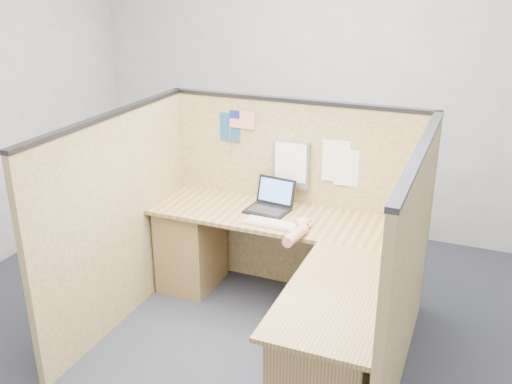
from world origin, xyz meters
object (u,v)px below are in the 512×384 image
at_px(l_desk, 285,286).
at_px(keyboard, 272,224).
at_px(laptop, 270,202).
at_px(mouse, 303,225).

xyz_separation_m(l_desk, keyboard, (-0.18, 0.21, 0.35)).
relative_size(l_desk, laptop, 5.91).
height_order(l_desk, mouse, mouse).
xyz_separation_m(laptop, mouse, (0.33, -0.22, -0.03)).
bearing_deg(laptop, l_desk, -51.35).
height_order(laptop, mouse, laptop).
relative_size(laptop, mouse, 2.97).
height_order(keyboard, mouse, mouse).
bearing_deg(laptop, keyboard, -59.82).
xyz_separation_m(l_desk, laptop, (-0.30, 0.48, 0.39)).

